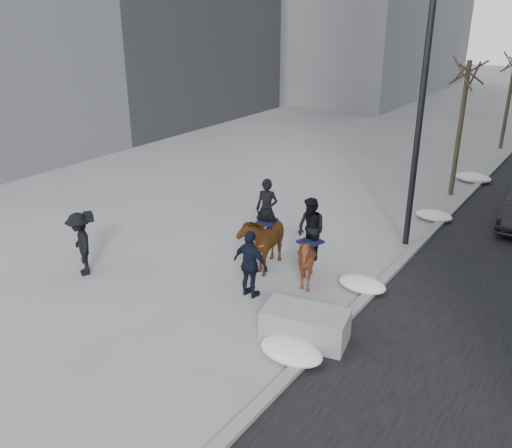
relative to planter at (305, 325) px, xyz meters
The scene contains 11 objects.
ground 2.71m from the planter, 165.08° to the left, with size 120.00×120.00×0.00m, color gray.
curb 10.70m from the planter, 87.83° to the left, with size 0.25×90.00×0.12m, color gray.
planter is the anchor object (origin of this frame).
tree_near 11.88m from the planter, 90.96° to the left, with size 1.20×1.20×5.53m, color #3B3123, non-canonical shape.
tree_far 20.37m from the planter, 90.55° to the left, with size 1.20×1.20×5.03m, color #3B3023, non-canonical shape.
mounted_left 3.78m from the planter, 137.56° to the left, with size 1.29×2.07×2.48m.
mounted_right 2.50m from the planter, 118.59° to the left, with size 1.62×1.72×2.38m.
feeder 2.32m from the planter, 156.49° to the left, with size 1.05×0.89×1.75m.
camera_crew 6.57m from the planter, behind, with size 1.31×1.13×1.75m.
lamppost 7.58m from the planter, 89.95° to the left, with size 0.25×2.33×9.09m.
snow_piles 6.19m from the planter, 89.03° to the left, with size 1.42×15.37×0.36m.
Camera 1 is at (7.40, -9.56, 6.87)m, focal length 38.00 mm.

